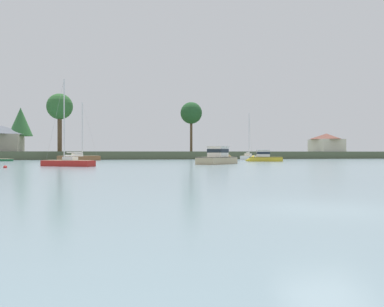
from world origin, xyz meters
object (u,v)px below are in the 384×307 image
at_px(cruiser_yellow, 262,159).
at_px(cruiser_sand, 220,160).
at_px(dinghy_green, 4,160).
at_px(sailboat_white, 248,159).
at_px(sailboat_red, 68,164).
at_px(sailboat_wood, 79,159).
at_px(mooring_buoy_red, 5,167).

bearing_deg(cruiser_yellow, cruiser_sand, -130.76).
distance_m(dinghy_green, cruiser_sand, 41.88).
relative_size(dinghy_green, cruiser_sand, 0.47).
bearing_deg(sailboat_white, cruiser_yellow, -101.92).
relative_size(cruiser_yellow, sailboat_white, 0.64).
height_order(sailboat_red, sailboat_wood, sailboat_wood).
bearing_deg(sailboat_wood, sailboat_red, -89.20).
bearing_deg(sailboat_red, cruiser_yellow, 30.67).
bearing_deg(sailboat_white, cruiser_sand, -117.56).
bearing_deg(mooring_buoy_red, sailboat_white, 42.52).
distance_m(sailboat_red, mooring_buoy_red, 6.90).
distance_m(dinghy_green, sailboat_white, 48.30).
xyz_separation_m(cruiser_sand, mooring_buoy_red, (-25.61, -8.49, -0.45)).
distance_m(cruiser_yellow, cruiser_sand, 18.13).
bearing_deg(sailboat_white, mooring_buoy_red, -137.48).
bearing_deg(dinghy_green, sailboat_red, -66.13).
distance_m(cruiser_yellow, dinghy_green, 46.55).
distance_m(sailboat_white, mooring_buoy_red, 55.11).
bearing_deg(mooring_buoy_red, sailboat_wood, 81.53).
xyz_separation_m(cruiser_sand, sailboat_white, (15.01, 28.76, -0.27)).
bearing_deg(cruiser_sand, mooring_buoy_red, -161.66).
relative_size(cruiser_yellow, mooring_buoy_red, 16.42).
bearing_deg(mooring_buoy_red, sailboat_red, 30.77).
bearing_deg(sailboat_white, sailboat_red, -135.82).
xyz_separation_m(sailboat_white, mooring_buoy_red, (-40.62, -37.24, -0.18)).
relative_size(cruiser_sand, sailboat_white, 0.72).
xyz_separation_m(cruiser_yellow, dinghy_green, (-45.02, 11.82, -0.33)).
xyz_separation_m(sailboat_red, dinghy_green, (-13.50, 30.51, -0.07)).
height_order(dinghy_green, sailboat_white, sailboat_white).
distance_m(cruiser_yellow, sailboat_wood, 35.12).
bearing_deg(mooring_buoy_red, cruiser_yellow, 30.69).
bearing_deg(sailboat_red, dinghy_green, 113.87).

